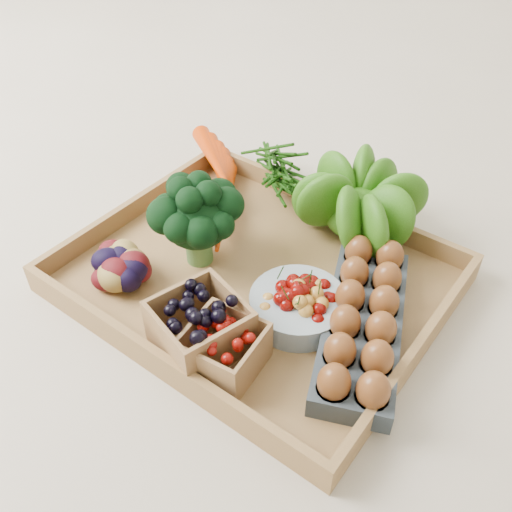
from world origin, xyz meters
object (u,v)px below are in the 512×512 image
Objects in this scene: broccoli at (198,233)px; egg_carton at (362,327)px; tray at (256,281)px; cherry_bowl at (298,307)px.

egg_carton is at bearing 2.99° from broccoli.
broccoli is at bearing -168.40° from tray.
egg_carton is at bearing 13.75° from cherry_bowl.
tray is 1.83× the size of egg_carton.
egg_carton is (0.29, 0.02, -0.04)m from broccoli.
tray is 0.12m from broccoli.
cherry_bowl is at bearing -16.10° from tray.
cherry_bowl is (0.20, -0.01, -0.04)m from broccoli.
broccoli reaches higher than cherry_bowl.
broccoli is 0.29m from egg_carton.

